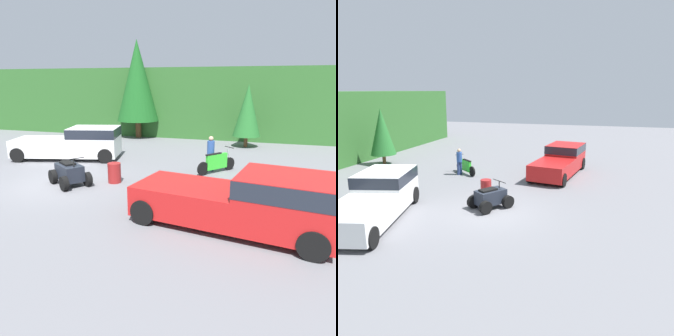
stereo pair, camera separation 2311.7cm
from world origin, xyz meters
The scene contains 10 objects.
ground_plane centered at (0.00, 0.00, 0.00)m, with size 80.00×80.00×0.00m, color slate.
hillside_backdrop centered at (0.00, 16.00, 2.70)m, with size 44.00×6.00×5.39m.
tree_left centered at (-1.27, 12.70, 4.37)m, with size 3.27×3.27×7.44m.
tree_mid_left centered at (7.24, 11.02, 2.47)m, with size 1.85×1.85×4.20m.
pickup_truck_red centered at (8.16, -2.21, 0.97)m, with size 6.24×3.21×1.83m.
pickup_truck_second centered at (-1.89, 4.66, 0.97)m, with size 6.32×3.62×1.83m.
dirt_bike centered at (6.31, 3.96, 0.50)m, with size 1.56×1.95×1.20m.
quad_atv centered at (0.51, 0.19, 0.50)m, with size 2.28×2.12×1.27m.
rider_person centered at (5.95, 4.23, 0.95)m, with size 0.48×0.48×1.75m.
steel_barrel centered at (2.22, 1.04, 0.44)m, with size 0.58×0.58×0.88m.
Camera 1 is at (8.49, -11.62, 4.36)m, focal length 35.00 mm.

